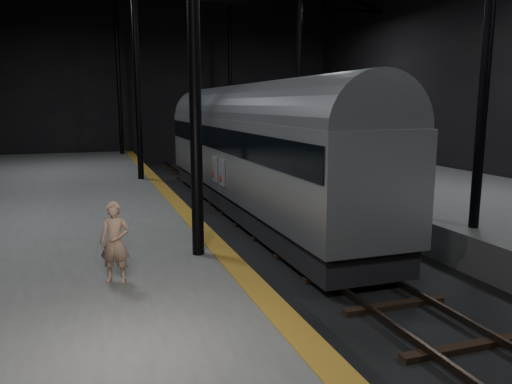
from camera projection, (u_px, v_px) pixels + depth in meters
name	position (u px, v px, depth m)	size (l,w,h in m)	color
ground	(287.00, 238.00, 16.24)	(44.00, 44.00, 0.00)	black
platform_left	(36.00, 243.00, 13.78)	(9.00, 43.80, 1.00)	#4E4E4C
platform_right	(474.00, 208.00, 18.53)	(9.00, 43.80, 1.00)	#4E4E4C
tactile_strip	(188.00, 215.00, 15.04)	(0.50, 43.80, 0.01)	#99671B
track	(287.00, 236.00, 16.23)	(2.40, 43.00, 0.24)	#3F3328
train	(250.00, 144.00, 19.40)	(2.78, 18.56, 4.96)	#A2A5AA
woman	(115.00, 242.00, 9.27)	(0.56, 0.37, 1.53)	#A07A62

